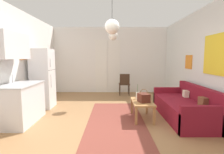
% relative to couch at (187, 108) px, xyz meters
% --- Properties ---
extents(ground_plane, '(5.31, 8.11, 0.10)m').
position_rel_couch_xyz_m(ground_plane, '(-1.88, -0.58, -0.31)').
color(ground_plane, '#996D44').
extents(wall_back, '(4.91, 0.13, 2.74)m').
position_rel_couch_xyz_m(wall_back, '(-1.89, 3.22, 1.10)').
color(wall_back, white).
rests_on(wall_back, ground_plane).
extents(area_rug, '(1.30, 3.21, 0.01)m').
position_rel_couch_xyz_m(area_rug, '(-1.72, -0.30, -0.25)').
color(area_rug, brown).
rests_on(area_rug, ground_plane).
extents(couch, '(0.93, 2.07, 0.79)m').
position_rel_couch_xyz_m(couch, '(0.00, 0.00, 0.00)').
color(couch, maroon).
rests_on(couch, ground_plane).
extents(coffee_table, '(0.47, 0.86, 0.44)m').
position_rel_couch_xyz_m(coffee_table, '(-1.08, -0.05, 0.11)').
color(coffee_table, '#A87542').
rests_on(coffee_table, ground_plane).
extents(bamboo_vase, '(0.08, 0.08, 0.38)m').
position_rel_couch_xyz_m(bamboo_vase, '(-1.17, 0.16, 0.26)').
color(bamboo_vase, beige).
rests_on(bamboo_vase, coffee_table).
extents(handbag, '(0.28, 0.32, 0.31)m').
position_rel_couch_xyz_m(handbag, '(-1.07, -0.14, 0.28)').
color(handbag, '#512319').
rests_on(handbag, coffee_table).
extents(refrigerator, '(0.58, 0.59, 1.73)m').
position_rel_couch_xyz_m(refrigerator, '(-3.84, 0.92, 0.61)').
color(refrigerator, white).
rests_on(refrigerator, ground_plane).
extents(kitchen_counter, '(0.64, 1.16, 2.02)m').
position_rel_couch_xyz_m(kitchen_counter, '(-3.89, -0.28, 0.49)').
color(kitchen_counter, silver).
rests_on(kitchen_counter, ground_plane).
extents(accent_chair, '(0.42, 0.40, 0.85)m').
position_rel_couch_xyz_m(accent_chair, '(-1.32, 2.54, 0.23)').
color(accent_chair, '#382619').
rests_on(accent_chair, ground_plane).
extents(pendant_lamp_near, '(0.29, 0.29, 0.81)m').
position_rel_couch_xyz_m(pendant_lamp_near, '(-1.81, -0.61, 1.82)').
color(pendant_lamp_near, black).
extents(pendant_lamp_far, '(0.30, 0.30, 0.70)m').
position_rel_couch_xyz_m(pendant_lamp_far, '(-1.77, 1.54, 1.93)').
color(pendant_lamp_far, black).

